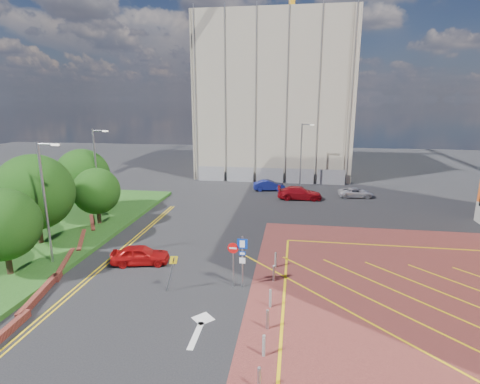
% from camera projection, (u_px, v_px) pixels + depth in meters
% --- Properties ---
extents(ground, '(140.00, 140.00, 0.00)m').
position_uv_depth(ground, '(231.00, 295.00, 21.40)').
color(ground, black).
rests_on(ground, ground).
extents(grass_bed, '(14.00, 32.00, 0.30)m').
position_uv_depth(grass_bed, '(21.00, 238.00, 29.72)').
color(grass_bed, '#1E4717').
rests_on(grass_bed, ground).
extents(retaining_wall, '(6.06, 20.33, 0.40)m').
position_uv_depth(retaining_wall, '(62.00, 264.00, 24.97)').
color(retaining_wall, maroon).
rests_on(retaining_wall, ground).
extents(tree_a, '(4.40, 4.40, 5.41)m').
position_uv_depth(tree_a, '(3.00, 225.00, 22.58)').
color(tree_a, '#3D2B1C').
rests_on(tree_a, grass_bed).
extents(tree_b, '(5.60, 5.60, 6.74)m').
position_uv_depth(tree_b, '(35.00, 192.00, 27.42)').
color(tree_b, '#3D2B1C').
rests_on(tree_b, grass_bed).
extents(tree_c, '(4.00, 4.00, 4.90)m').
position_uv_depth(tree_c, '(97.00, 191.00, 32.18)').
color(tree_c, '#3D2B1C').
rests_on(tree_c, grass_bed).
extents(tree_d, '(5.00, 5.00, 6.08)m').
position_uv_depth(tree_d, '(83.00, 176.00, 35.33)').
color(tree_d, '#3D2B1C').
rests_on(tree_d, grass_bed).
extents(lamp_left_near, '(1.53, 0.16, 8.00)m').
position_uv_depth(lamp_left_near, '(46.00, 199.00, 23.99)').
color(lamp_left_near, '#9EA0A8').
rests_on(lamp_left_near, grass_bed).
extents(lamp_left_far, '(1.53, 0.16, 8.00)m').
position_uv_depth(lamp_left_far, '(97.00, 170.00, 33.88)').
color(lamp_left_far, '#9EA0A8').
rests_on(lamp_left_far, grass_bed).
extents(lamp_back, '(1.53, 0.16, 8.00)m').
position_uv_depth(lamp_back, '(302.00, 153.00, 46.63)').
color(lamp_back, '#9EA0A8').
rests_on(lamp_back, ground).
extents(sign_cluster, '(1.17, 0.12, 3.20)m').
position_uv_depth(sign_cluster, '(239.00, 256.00, 21.83)').
color(sign_cluster, '#9EA0A8').
rests_on(sign_cluster, ground).
extents(warning_sign, '(0.74, 0.42, 2.25)m').
position_uv_depth(warning_sign, '(172.00, 269.00, 21.39)').
color(warning_sign, '#9EA0A8').
rests_on(warning_sign, ground).
extents(bollard_row, '(0.14, 11.14, 0.90)m').
position_uv_depth(bollard_row, '(269.00, 306.00, 19.35)').
color(bollard_row, '#9EA0A8').
rests_on(bollard_row, forecourt).
extents(construction_building, '(21.20, 19.20, 22.00)m').
position_uv_depth(construction_building, '(276.00, 98.00, 57.14)').
color(construction_building, gray).
rests_on(construction_building, ground).
extents(construction_fence, '(21.60, 0.06, 2.00)m').
position_uv_depth(construction_fence, '(277.00, 176.00, 49.81)').
color(construction_fence, gray).
rests_on(construction_fence, ground).
extents(car_red_left, '(4.10, 2.37, 1.31)m').
position_uv_depth(car_red_left, '(140.00, 255.00, 25.25)').
color(car_red_left, '#AF0F0F').
rests_on(car_red_left, ground).
extents(car_blue_back, '(4.03, 2.01, 1.27)m').
position_uv_depth(car_blue_back, '(269.00, 185.00, 45.75)').
color(car_blue_back, navy).
rests_on(car_blue_back, ground).
extents(car_red_back, '(5.00, 2.23, 1.42)m').
position_uv_depth(car_red_back, '(300.00, 193.00, 41.69)').
color(car_red_back, '#9D0D15').
rests_on(car_red_back, ground).
extents(car_silver_back, '(4.08, 2.21, 1.09)m').
position_uv_depth(car_silver_back, '(356.00, 193.00, 42.58)').
color(car_silver_back, silver).
rests_on(car_silver_back, ground).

